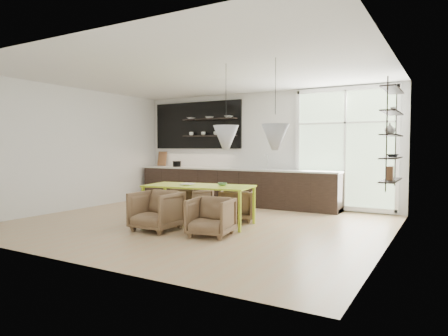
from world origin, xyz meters
TOP-DOWN VIEW (x-y plane):
  - room at (0.58, 1.10)m, footprint 7.02×6.01m
  - kitchen_run at (-0.69, 2.69)m, footprint 5.54×0.69m
  - right_shelving at (3.36, 1.17)m, footprint 0.26×1.22m
  - dining_table at (0.06, -0.01)m, footprint 2.18×1.22m
  - armchair_back_left at (-0.51, 0.62)m, footprint 0.79×0.81m
  - armchair_back_right at (0.52, 0.73)m, footprint 0.87×0.88m
  - armchair_front_left at (-0.27, -0.87)m, footprint 0.77×0.79m
  - armchair_front_right at (0.81, -0.77)m, footprint 0.79×0.81m
  - wire_stool at (-1.36, 0.01)m, footprint 0.31×0.31m
  - table_book at (-0.27, -0.07)m, footprint 0.26×0.32m
  - table_bowl at (0.50, 0.16)m, footprint 0.21×0.21m

SIDE VIEW (x-z plane):
  - wire_stool at x=-1.36m, z-range 0.06..0.45m
  - armchair_back_left at x=-0.51m, z-range 0.00..0.63m
  - armchair_back_right at x=0.52m, z-range 0.00..0.63m
  - armchair_front_right at x=0.81m, z-range 0.00..0.64m
  - armchair_front_left at x=-0.27m, z-range 0.00..0.71m
  - kitchen_run at x=-0.69m, z-range -0.78..1.97m
  - dining_table at x=0.06m, z-range 0.33..1.08m
  - table_book at x=-0.27m, z-range 0.75..0.78m
  - table_bowl at x=0.50m, z-range 0.75..0.81m
  - room at x=0.58m, z-range 0.00..2.92m
  - right_shelving at x=3.36m, z-range 0.70..2.60m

